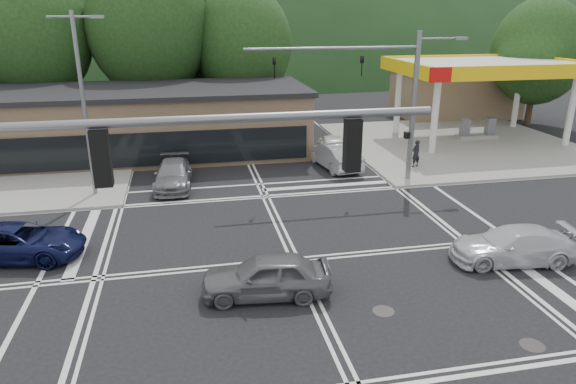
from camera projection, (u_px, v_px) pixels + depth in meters
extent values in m
plane|color=black|center=(295.00, 260.00, 19.54)|extent=(120.00, 120.00, 0.00)
cube|color=gray|center=(458.00, 144.00, 36.17)|extent=(16.00, 16.00, 0.15)
cylinder|color=silver|center=(435.00, 117.00, 32.95)|extent=(0.44, 0.44, 5.00)
cylinder|color=silver|center=(398.00, 101.00, 38.49)|extent=(0.44, 0.44, 5.00)
cylinder|color=silver|center=(571.00, 111.00, 34.82)|extent=(0.44, 0.44, 5.00)
cylinder|color=silver|center=(517.00, 97.00, 40.36)|extent=(0.44, 0.44, 5.00)
cube|color=silver|center=(485.00, 66.00, 35.72)|extent=(12.00, 8.00, 0.60)
cube|color=yellow|center=(521.00, 73.00, 32.02)|extent=(12.20, 0.25, 0.90)
cube|color=yellow|center=(456.00, 61.00, 39.41)|extent=(12.20, 0.25, 0.90)
cube|color=yellow|center=(405.00, 68.00, 34.59)|extent=(0.25, 8.20, 0.90)
cube|color=yellow|center=(561.00, 64.00, 36.84)|extent=(0.25, 8.20, 0.90)
cube|color=red|center=(440.00, 75.00, 30.86)|extent=(1.40, 0.12, 0.90)
cube|color=gray|center=(476.00, 137.00, 37.41)|extent=(3.00, 1.00, 0.30)
cube|color=slate|center=(465.00, 128.00, 36.99)|extent=(0.60, 0.50, 1.30)
cube|color=slate|center=(490.00, 127.00, 37.36)|extent=(0.60, 0.50, 1.30)
cube|color=#846B4F|center=(455.00, 94.00, 45.73)|extent=(10.00, 6.00, 3.80)
cube|color=brown|center=(119.00, 125.00, 33.07)|extent=(24.00, 8.00, 4.00)
ellipsoid|color=#193116|center=(200.00, 57.00, 102.64)|extent=(252.00, 126.00, 140.00)
cylinder|color=#382619|center=(44.00, 103.00, 38.27)|extent=(0.50, 0.50, 4.84)
ellipsoid|color=#183213|center=(34.00, 37.00, 36.69)|extent=(8.00, 8.00, 9.20)
cylinder|color=#382619|center=(154.00, 97.00, 39.70)|extent=(0.50, 0.50, 5.28)
ellipsoid|color=#183213|center=(148.00, 27.00, 37.96)|extent=(9.00, 9.00, 10.35)
cylinder|color=#382619|center=(244.00, 100.00, 41.15)|extent=(0.50, 0.50, 4.40)
ellipsoid|color=#183213|center=(243.00, 44.00, 39.71)|extent=(7.60, 7.60, 8.74)
cylinder|color=#382619|center=(204.00, 91.00, 44.21)|extent=(0.50, 0.50, 4.84)
ellipsoid|color=#183213|center=(201.00, 33.00, 42.62)|extent=(8.40, 8.40, 9.66)
cylinder|color=#382619|center=(531.00, 101.00, 41.83)|extent=(0.50, 0.50, 3.96)
ellipsoid|color=#183213|center=(538.00, 52.00, 40.53)|extent=(7.20, 7.20, 8.28)
cylinder|color=slate|center=(84.00, 109.00, 24.75)|extent=(0.20, 0.20, 9.00)
cylinder|color=slate|center=(72.00, 17.00, 23.35)|extent=(2.20, 0.12, 0.12)
cube|color=slate|center=(97.00, 17.00, 23.55)|extent=(0.60, 0.25, 0.15)
cylinder|color=slate|center=(413.00, 109.00, 27.30)|extent=(0.28, 0.28, 8.00)
cylinder|color=slate|center=(334.00, 48.00, 25.39)|extent=(9.00, 0.16, 0.16)
imported|color=black|center=(362.00, 66.00, 25.97)|extent=(0.16, 0.20, 1.00)
imported|color=black|center=(274.00, 68.00, 25.13)|extent=(0.16, 0.20, 1.00)
cylinder|color=slate|center=(441.00, 39.00, 26.32)|extent=(2.40, 0.12, 0.12)
cube|color=slate|center=(460.00, 38.00, 26.53)|extent=(0.70, 0.30, 0.15)
cube|color=black|center=(407.00, 135.00, 27.73)|extent=(0.25, 0.30, 0.35)
cylinder|color=slate|center=(188.00, 120.00, 8.86)|extent=(9.00, 0.16, 0.16)
cube|color=black|center=(101.00, 158.00, 8.79)|extent=(0.30, 0.25, 1.00)
cube|color=black|center=(352.00, 145.00, 9.63)|extent=(0.30, 0.25, 1.00)
imported|color=#0D1139|center=(19.00, 242.00, 19.48)|extent=(5.16, 3.03, 1.35)
imported|color=slate|center=(266.00, 276.00, 16.90)|extent=(4.45, 2.20, 1.46)
imported|color=silver|center=(513.00, 245.00, 19.22)|extent=(4.87, 2.52, 1.35)
imported|color=#A0A3A6|center=(334.00, 155.00, 30.73)|extent=(2.37, 4.92, 1.55)
imported|color=white|center=(332.00, 145.00, 33.25)|extent=(2.42, 4.49, 1.45)
imported|color=slate|center=(173.00, 174.00, 27.46)|extent=(2.14, 4.74, 1.35)
imported|color=black|center=(416.00, 153.00, 30.38)|extent=(0.70, 0.58, 1.63)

